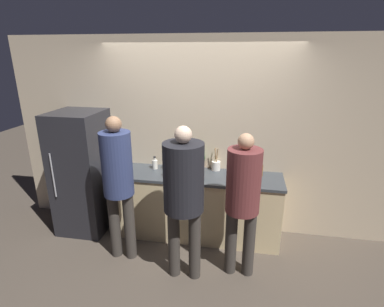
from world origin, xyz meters
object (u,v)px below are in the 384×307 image
object	(u,v)px
bottle_dark	(169,172)
person_right	(243,194)
person_center	(184,189)
fruit_bowl	(188,173)
person_left	(118,178)
cup_yellow	(166,165)
potted_plant	(199,160)
bottle_clear	(155,164)
cup_white	(242,170)
refrigerator	(83,172)
utensil_crock	(216,165)
bottle_amber	(260,170)

from	to	relation	value
bottle_dark	person_right	bearing A→B (deg)	-28.28
person_center	fruit_bowl	size ratio (longest dim) A/B	5.76
bottle_dark	person_center	bearing A→B (deg)	-63.24
person_center	person_left	bearing A→B (deg)	165.95
cup_yellow	potted_plant	xyz separation A→B (m)	(0.43, 0.06, 0.09)
person_center	person_right	bearing A→B (deg)	14.51
bottle_clear	cup_white	xyz separation A→B (m)	(1.16, 0.05, -0.02)
person_center	bottle_clear	size ratio (longest dim) A/B	10.01
fruit_bowl	bottle_dark	distance (m)	0.25
refrigerator	cup_yellow	xyz separation A→B (m)	(1.13, 0.20, 0.10)
fruit_bowl	bottle_clear	distance (m)	0.53
fruit_bowl	potted_plant	distance (m)	0.30
fruit_bowl	utensil_crock	xyz separation A→B (m)	(0.32, 0.28, 0.02)
refrigerator	fruit_bowl	distance (m)	1.48
utensil_crock	person_right	bearing A→B (deg)	-66.77
utensil_crock	bottle_amber	size ratio (longest dim) A/B	1.44
person_center	bottle_amber	distance (m)	1.21
bottle_clear	cup_white	bearing A→B (deg)	2.52
utensil_crock	cup_white	bearing A→B (deg)	-8.67
utensil_crock	bottle_dark	xyz separation A→B (m)	(-0.55, -0.37, 0.01)
person_left	utensil_crock	distance (m)	1.31
person_left	utensil_crock	xyz separation A→B (m)	(1.03, 0.82, -0.09)
person_right	potted_plant	bearing A→B (deg)	125.26
refrigerator	fruit_bowl	xyz separation A→B (m)	(1.47, -0.00, 0.10)
bottle_amber	cup_white	world-z (taller)	bottle_amber
potted_plant	person_right	bearing A→B (deg)	-54.74
bottle_amber	cup_yellow	bearing A→B (deg)	178.12
person_left	refrigerator	bearing A→B (deg)	144.73
person_left	potted_plant	size ratio (longest dim) A/B	7.06
fruit_bowl	utensil_crock	bearing A→B (deg)	41.30
bottle_dark	cup_yellow	xyz separation A→B (m)	(-0.11, 0.30, -0.04)
person_left	cup_yellow	size ratio (longest dim) A/B	19.20
bottle_dark	potted_plant	distance (m)	0.48
cup_yellow	bottle_dark	bearing A→B (deg)	-69.54
refrigerator	cup_white	xyz separation A→B (m)	(2.13, 0.22, 0.10)
potted_plant	bottle_amber	bearing A→B (deg)	-7.27
utensil_crock	cup_yellow	world-z (taller)	utensil_crock
cup_white	cup_yellow	size ratio (longest dim) A/B	1.06
person_center	fruit_bowl	xyz separation A→B (m)	(-0.10, 0.74, -0.13)
refrigerator	person_center	world-z (taller)	person_center
person_left	person_right	bearing A→B (deg)	-1.89
cup_white	bottle_amber	bearing A→B (deg)	-14.75
person_right	person_center	bearing A→B (deg)	-165.49
refrigerator	utensil_crock	distance (m)	1.82
bottle_amber	person_right	bearing A→B (deg)	-104.86
refrigerator	bottle_amber	xyz separation A→B (m)	(2.36, 0.16, 0.14)
utensil_crock	cup_white	world-z (taller)	utensil_crock
person_center	bottle_dark	xyz separation A→B (m)	(-0.33, 0.65, -0.10)
fruit_bowl	utensil_crock	distance (m)	0.43
cup_white	cup_yellow	xyz separation A→B (m)	(-1.01, -0.02, -0.00)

